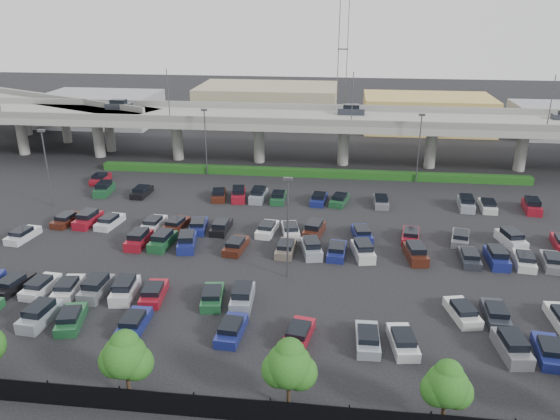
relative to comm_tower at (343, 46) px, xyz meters
name	(u,v)px	position (x,y,z in m)	size (l,w,h in m)	color
ground	(295,243)	(-4.00, -74.00, -15.61)	(280.00, 280.00, 0.00)	black
overpass	(312,122)	(-4.25, -41.97, -8.64)	(150.00, 13.00, 15.80)	gray
on_ramp	(45,104)	(-56.10, -30.95, -8.76)	(50.93, 30.13, 8.80)	gray
hedge	(310,173)	(-4.00, -49.00, -15.06)	(66.00, 1.60, 1.10)	#184012
fence	(254,411)	(-4.05, -102.00, -14.71)	(70.00, 0.10, 2.00)	black
tree_row	(269,364)	(-3.30, -100.53, -12.09)	(65.07, 3.66, 5.94)	#332316
parked_cars	(285,252)	(-4.69, -77.66, -15.00)	(62.95, 41.58, 1.67)	white
light_poles	(261,184)	(-8.12, -72.00, -9.37)	(66.90, 48.38, 10.30)	#454549
distant_buildings	(380,109)	(8.38, -12.19, -11.87)	(138.00, 24.00, 9.00)	gray
comm_tower	(343,46)	(0.00, 0.00, 0.00)	(2.40, 2.40, 30.00)	#454549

